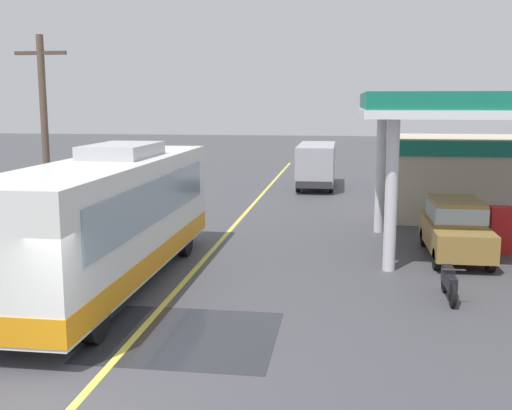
# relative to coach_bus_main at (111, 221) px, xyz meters

# --- Properties ---
(ground) EXTENTS (120.00, 120.00, 0.00)m
(ground) POSITION_rel_coach_bus_main_xyz_m (1.81, 13.81, -1.72)
(ground) COLOR #424247
(lane_divider_stripe) EXTENTS (0.16, 50.00, 0.01)m
(lane_divider_stripe) POSITION_rel_coach_bus_main_xyz_m (1.81, 8.81, -1.72)
(lane_divider_stripe) COLOR #D8CC4C
(lane_divider_stripe) RESTS_ON ground
(wet_puddle_patch) EXTENTS (3.80, 3.38, 0.01)m
(wet_puddle_patch) POSITION_rel_coach_bus_main_xyz_m (2.83, -3.32, -1.72)
(wet_puddle_patch) COLOR #26282D
(wet_puddle_patch) RESTS_ON ground
(coach_bus_main) EXTENTS (2.60, 11.04, 3.69)m
(coach_bus_main) POSITION_rel_coach_bus_main_xyz_m (0.00, 0.00, 0.00)
(coach_bus_main) COLOR white
(coach_bus_main) RESTS_ON ground
(gas_station_roadside) EXTENTS (9.10, 11.95, 5.10)m
(gas_station_roadside) POSITION_rel_coach_bus_main_xyz_m (11.09, 9.37, 0.91)
(gas_station_roadside) COLOR #147259
(gas_station_roadside) RESTS_ON ground
(car_at_pump) EXTENTS (1.70, 4.20, 1.82)m
(car_at_pump) POSITION_rel_coach_bus_main_xyz_m (9.52, 4.32, -0.71)
(car_at_pump) COLOR olive
(car_at_pump) RESTS_ON ground
(minibus_opposing_lane) EXTENTS (2.04, 6.13, 2.44)m
(minibus_opposing_lane) POSITION_rel_coach_bus_main_xyz_m (4.51, 19.79, -0.25)
(minibus_opposing_lane) COLOR #A5A5AD
(minibus_opposing_lane) RESTS_ON ground
(motorcycle_parked_forecourt) EXTENTS (0.55, 1.80, 0.92)m
(motorcycle_parked_forecourt) POSITION_rel_coach_bus_main_xyz_m (8.66, -0.02, -1.28)
(motorcycle_parked_forecourt) COLOR black
(motorcycle_parked_forecourt) RESTS_ON ground
(pedestrian_near_pump) EXTENTS (0.55, 0.22, 1.66)m
(pedestrian_near_pump) POSITION_rel_coach_bus_main_xyz_m (9.68, 6.59, -0.79)
(pedestrian_near_pump) COLOR #33333F
(pedestrian_near_pump) RESTS_ON ground
(utility_pole_roadside) EXTENTS (1.80, 0.24, 7.03)m
(utility_pole_roadside) POSITION_rel_coach_bus_main_xyz_m (-4.09, 4.69, 1.97)
(utility_pole_roadside) COLOR brown
(utility_pole_roadside) RESTS_ON ground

